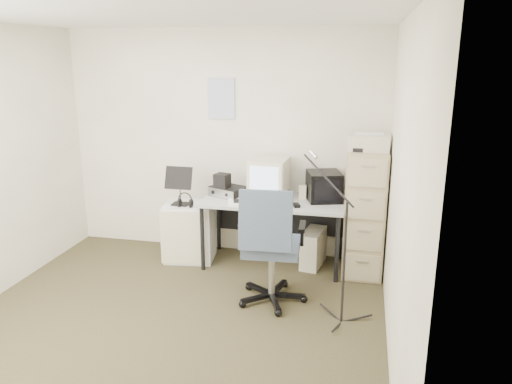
% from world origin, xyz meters
% --- Properties ---
extents(floor, '(3.60, 3.60, 0.01)m').
position_xyz_m(floor, '(0.00, 0.00, -0.01)').
color(floor, '#2E281A').
rests_on(floor, ground).
extents(ceiling, '(3.60, 3.60, 0.01)m').
position_xyz_m(ceiling, '(0.00, 0.00, 2.50)').
color(ceiling, white).
rests_on(ceiling, ground).
extents(wall_back, '(3.60, 0.02, 2.50)m').
position_xyz_m(wall_back, '(0.00, 1.80, 1.25)').
color(wall_back, white).
rests_on(wall_back, ground).
extents(wall_front, '(3.60, 0.02, 2.50)m').
position_xyz_m(wall_front, '(0.00, -1.80, 1.25)').
color(wall_front, white).
rests_on(wall_front, ground).
extents(wall_right, '(0.02, 3.60, 2.50)m').
position_xyz_m(wall_right, '(1.80, 0.00, 1.25)').
color(wall_right, white).
rests_on(wall_right, ground).
extents(wall_calendar, '(0.30, 0.02, 0.44)m').
position_xyz_m(wall_calendar, '(-0.02, 1.79, 1.75)').
color(wall_calendar, white).
rests_on(wall_calendar, wall_back).
extents(filing_cabinet, '(0.40, 0.60, 1.30)m').
position_xyz_m(filing_cabinet, '(1.58, 1.48, 0.65)').
color(filing_cabinet, tan).
rests_on(filing_cabinet, floor).
extents(printer, '(0.42, 0.30, 0.16)m').
position_xyz_m(printer, '(1.58, 1.47, 1.38)').
color(printer, beige).
rests_on(printer, filing_cabinet).
extents(desk, '(1.50, 0.70, 0.73)m').
position_xyz_m(desk, '(0.63, 1.45, 0.36)').
color(desk, '#B1B2A9').
rests_on(desk, floor).
extents(crt_monitor, '(0.41, 0.43, 0.43)m').
position_xyz_m(crt_monitor, '(0.57, 1.54, 0.94)').
color(crt_monitor, beige).
rests_on(crt_monitor, desk).
extents(crt_tv, '(0.42, 0.43, 0.30)m').
position_xyz_m(crt_tv, '(1.15, 1.56, 0.88)').
color(crt_tv, black).
rests_on(crt_tv, desk).
extents(desk_speaker, '(0.09, 0.09, 0.14)m').
position_xyz_m(desk_speaker, '(0.92, 1.56, 0.80)').
color(desk_speaker, beige).
rests_on(desk_speaker, desk).
extents(keyboard, '(0.48, 0.27, 0.03)m').
position_xyz_m(keyboard, '(0.60, 1.27, 0.74)').
color(keyboard, beige).
rests_on(keyboard, desk).
extents(mouse, '(0.09, 0.12, 0.03)m').
position_xyz_m(mouse, '(0.90, 1.27, 0.75)').
color(mouse, black).
rests_on(mouse, desk).
extents(radio_receiver, '(0.44, 0.38, 0.10)m').
position_xyz_m(radio_receiver, '(0.12, 1.52, 0.78)').
color(radio_receiver, black).
rests_on(radio_receiver, desk).
extents(radio_speaker, '(0.18, 0.17, 0.15)m').
position_xyz_m(radio_speaker, '(0.06, 1.47, 0.91)').
color(radio_speaker, black).
rests_on(radio_speaker, radio_receiver).
extents(papers, '(0.26, 0.31, 0.02)m').
position_xyz_m(papers, '(0.28, 1.28, 0.74)').
color(papers, white).
rests_on(papers, desk).
extents(pc_tower, '(0.26, 0.45, 0.40)m').
position_xyz_m(pc_tower, '(1.06, 1.51, 0.20)').
color(pc_tower, beige).
rests_on(pc_tower, floor).
extents(office_chair, '(0.69, 0.69, 1.12)m').
position_xyz_m(office_chair, '(0.77, 0.63, 0.56)').
color(office_chair, '#353E4A').
rests_on(office_chair, floor).
extents(side_cart, '(0.57, 0.48, 0.64)m').
position_xyz_m(side_cart, '(-0.30, 1.40, 0.32)').
color(side_cart, silver).
rests_on(side_cart, floor).
extents(music_stand, '(0.33, 0.27, 0.43)m').
position_xyz_m(music_stand, '(-0.37, 1.35, 0.86)').
color(music_stand, black).
rests_on(music_stand, side_cart).
extents(headphones, '(0.18, 0.18, 0.03)m').
position_xyz_m(headphones, '(-0.29, 1.28, 0.70)').
color(headphones, black).
rests_on(headphones, side_cart).
extents(mic_stand, '(0.03, 0.03, 1.41)m').
position_xyz_m(mic_stand, '(1.43, 0.38, 0.70)').
color(mic_stand, black).
rests_on(mic_stand, floor).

